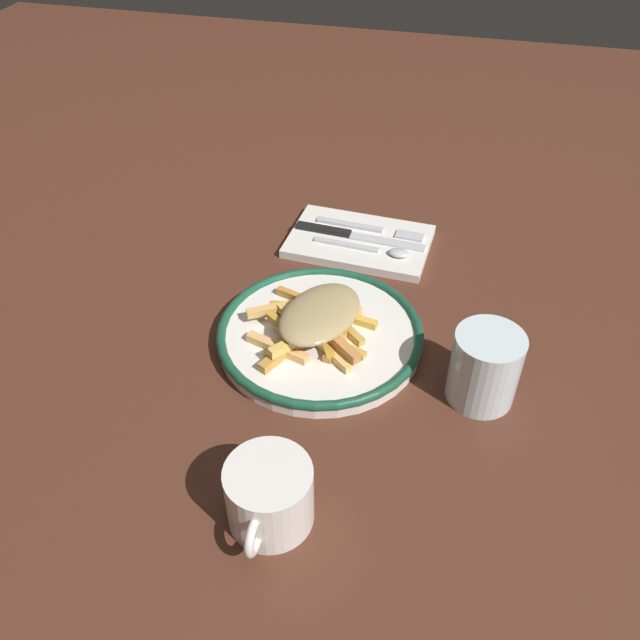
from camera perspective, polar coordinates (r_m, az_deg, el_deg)
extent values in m
plane|color=#4D281B|center=(0.87, 0.00, -1.89)|extent=(2.60, 2.60, 0.00)
cylinder|color=white|center=(0.87, 0.00, -1.45)|extent=(0.27, 0.27, 0.02)
torus|color=#1A4D36|center=(0.86, 0.00, -1.00)|extent=(0.27, 0.27, 0.01)
cube|color=#C48C43|center=(0.84, 1.39, -2.22)|extent=(0.06, 0.02, 0.01)
cube|color=gold|center=(0.84, 0.42, -1.89)|extent=(0.06, 0.04, 0.01)
cube|color=#EDB760|center=(0.85, 0.05, -1.18)|extent=(0.01, 0.06, 0.01)
cube|color=#CD8341|center=(0.82, 1.53, -1.91)|extent=(0.06, 0.07, 0.01)
cube|color=#E9B85E|center=(0.85, -0.36, -1.55)|extent=(0.06, 0.07, 0.01)
cube|color=gold|center=(0.86, 2.28, -0.69)|extent=(0.06, 0.06, 0.01)
cube|color=#EAB955|center=(0.82, -2.55, -2.04)|extent=(0.06, 0.05, 0.01)
cube|color=#EDB460|center=(0.85, -2.31, -0.08)|extent=(0.05, 0.06, 0.01)
cube|color=gold|center=(0.84, -3.00, -0.75)|extent=(0.05, 0.06, 0.01)
cube|color=gold|center=(0.88, 2.58, 0.25)|extent=(0.03, 0.08, 0.01)
cube|color=#ECB25D|center=(0.88, -3.61, 1.08)|extent=(0.06, 0.08, 0.01)
cube|color=#C48B3A|center=(0.83, -3.05, -2.69)|extent=(0.08, 0.05, 0.01)
cube|color=gold|center=(0.85, 1.46, -0.05)|extent=(0.07, 0.06, 0.01)
cube|color=orange|center=(0.88, -1.55, 1.23)|extent=(0.03, 0.09, 0.01)
cube|color=gold|center=(0.84, 1.71, -2.19)|extent=(0.04, 0.07, 0.01)
cube|color=#EFB168|center=(0.83, -3.76, -2.43)|extent=(0.04, 0.09, 0.01)
cube|color=#F6BC64|center=(0.82, 1.26, -3.19)|extent=(0.05, 0.05, 0.01)
cube|color=#D4AF55|center=(0.90, -1.72, 1.32)|extent=(0.05, 0.07, 0.01)
cube|color=#E7C75F|center=(0.84, -3.45, -1.81)|extent=(0.07, 0.03, 0.01)
cube|color=#E1B452|center=(0.85, -0.52, -1.47)|extent=(0.01, 0.07, 0.01)
cube|color=#CC8836|center=(0.91, -1.92, 1.94)|extent=(0.03, 0.07, 0.01)
cube|color=#F0B55A|center=(0.85, -0.57, -1.51)|extent=(0.03, 0.08, 0.01)
ellipsoid|color=tan|center=(0.84, 0.12, 0.57)|extent=(0.16, 0.13, 0.02)
cube|color=#356625|center=(0.82, -1.27, -0.35)|extent=(0.00, 0.00, 0.00)
cube|color=#27681F|center=(0.85, -1.57, 1.40)|extent=(0.00, 0.00, 0.00)
cube|color=#275B30|center=(0.84, 1.08, 0.86)|extent=(0.00, 0.00, 0.00)
cube|color=#2E5F37|center=(0.85, -0.43, 1.56)|extent=(0.00, 0.00, 0.00)
cube|color=#357236|center=(0.82, -0.16, -0.32)|extent=(0.00, 0.00, 0.00)
cube|color=#2A6E26|center=(0.84, 1.71, 0.67)|extent=(0.00, 0.00, 0.00)
cube|color=#247423|center=(0.82, -1.46, -0.08)|extent=(0.00, 0.00, 0.00)
cube|color=silver|center=(1.05, 3.46, 6.86)|extent=(0.16, 0.23, 0.01)
cube|color=silver|center=(1.07, 2.62, 8.30)|extent=(0.02, 0.11, 0.00)
cube|color=silver|center=(1.06, 7.83, 7.29)|extent=(0.03, 0.05, 0.00)
cube|color=black|center=(1.06, 0.31, 7.91)|extent=(0.02, 0.09, 0.01)
cube|color=silver|center=(1.04, 5.89, 6.79)|extent=(0.03, 0.12, 0.00)
cube|color=silver|center=(1.03, 2.31, 6.59)|extent=(0.02, 0.10, 0.00)
ellipsoid|color=silver|center=(1.01, 6.91, 5.83)|extent=(0.02, 0.03, 0.01)
cylinder|color=silver|center=(0.80, 14.19, -4.03)|extent=(0.08, 0.08, 0.10)
cylinder|color=white|center=(0.68, -4.42, -14.98)|extent=(0.09, 0.09, 0.07)
torus|color=white|center=(0.65, -5.76, -18.22)|extent=(0.04, 0.01, 0.04)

